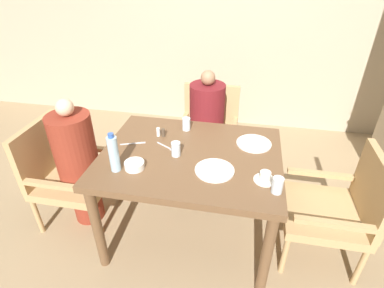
% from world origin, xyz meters
% --- Properties ---
extents(ground_plane, '(16.00, 16.00, 0.00)m').
position_xyz_m(ground_plane, '(0.00, 0.00, 0.00)').
color(ground_plane, '#9E8460').
extents(wall_back, '(8.00, 0.06, 2.80)m').
position_xyz_m(wall_back, '(0.00, 2.05, 1.40)').
color(wall_back, tan).
rests_on(wall_back, ground_plane).
extents(dining_table, '(1.25, 0.98, 0.77)m').
position_xyz_m(dining_table, '(0.00, 0.00, 0.67)').
color(dining_table, brown).
rests_on(dining_table, ground_plane).
extents(chair_left_side, '(0.56, 0.56, 0.88)m').
position_xyz_m(chair_left_side, '(-1.05, 0.00, 0.47)').
color(chair_left_side, tan).
rests_on(chair_left_side, ground_plane).
extents(diner_in_left_chair, '(0.32, 0.32, 1.11)m').
position_xyz_m(diner_in_left_chair, '(-0.90, 0.00, 0.57)').
color(diner_in_left_chair, maroon).
rests_on(diner_in_left_chair, ground_plane).
extents(chair_far_side, '(0.56, 0.56, 0.88)m').
position_xyz_m(chair_far_side, '(0.00, 0.91, 0.47)').
color(chair_far_side, tan).
rests_on(chair_far_side, ground_plane).
extents(diner_in_far_chair, '(0.32, 0.32, 1.12)m').
position_xyz_m(diner_in_far_chair, '(-0.00, 0.76, 0.57)').
color(diner_in_far_chair, maroon).
rests_on(diner_in_far_chair, ground_plane).
extents(chair_right_side, '(0.56, 0.56, 0.88)m').
position_xyz_m(chair_right_side, '(1.05, 0.00, 0.47)').
color(chair_right_side, tan).
rests_on(chair_right_side, ground_plane).
extents(plate_main_left, '(0.25, 0.25, 0.01)m').
position_xyz_m(plate_main_left, '(0.43, 0.21, 0.78)').
color(plate_main_left, white).
rests_on(plate_main_left, dining_table).
extents(plate_main_right, '(0.25, 0.25, 0.01)m').
position_xyz_m(plate_main_right, '(0.19, -0.17, 0.78)').
color(plate_main_right, white).
rests_on(plate_main_right, dining_table).
extents(teacup_with_saucer, '(0.14, 0.14, 0.06)m').
position_xyz_m(teacup_with_saucer, '(0.50, -0.20, 0.80)').
color(teacup_with_saucer, white).
rests_on(teacup_with_saucer, dining_table).
extents(bowl_small, '(0.13, 0.13, 0.05)m').
position_xyz_m(bowl_small, '(-0.32, -0.23, 0.79)').
color(bowl_small, white).
rests_on(bowl_small, dining_table).
extents(water_bottle, '(0.06, 0.06, 0.27)m').
position_xyz_m(water_bottle, '(-0.44, -0.28, 0.90)').
color(water_bottle, '#A3C6DB').
rests_on(water_bottle, dining_table).
extents(glass_tall_near, '(0.06, 0.06, 0.10)m').
position_xyz_m(glass_tall_near, '(0.57, -0.30, 0.82)').
color(glass_tall_near, silver).
rests_on(glass_tall_near, dining_table).
extents(glass_tall_mid, '(0.06, 0.06, 0.10)m').
position_xyz_m(glass_tall_mid, '(-0.10, -0.04, 0.82)').
color(glass_tall_mid, silver).
rests_on(glass_tall_mid, dining_table).
extents(glass_tall_far, '(0.06, 0.06, 0.10)m').
position_xyz_m(glass_tall_far, '(-0.10, 0.33, 0.82)').
color(glass_tall_far, silver).
rests_on(glass_tall_far, dining_table).
extents(salt_shaker, '(0.03, 0.03, 0.07)m').
position_xyz_m(salt_shaker, '(-0.29, 0.20, 0.81)').
color(salt_shaker, white).
rests_on(salt_shaker, dining_table).
extents(pepper_shaker, '(0.03, 0.03, 0.06)m').
position_xyz_m(pepper_shaker, '(-0.25, 0.20, 0.80)').
color(pepper_shaker, '#4C3D2D').
rests_on(pepper_shaker, dining_table).
extents(fork_beside_plate, '(0.16, 0.10, 0.00)m').
position_xyz_m(fork_beside_plate, '(-0.18, 0.04, 0.77)').
color(fork_beside_plate, silver).
rests_on(fork_beside_plate, dining_table).
extents(knife_beside_plate, '(0.18, 0.08, 0.00)m').
position_xyz_m(knife_beside_plate, '(-0.43, 0.05, 0.77)').
color(knife_beside_plate, silver).
rests_on(knife_beside_plate, dining_table).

